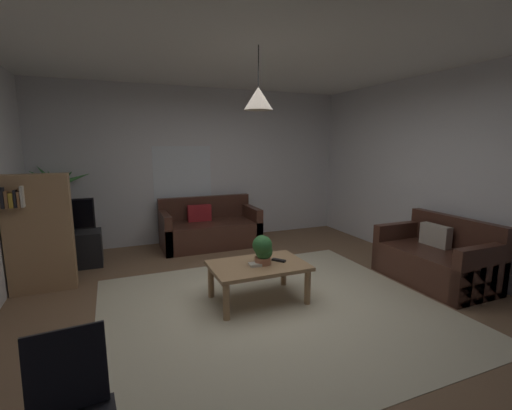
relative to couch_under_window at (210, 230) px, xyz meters
The scene contains 17 objects.
floor 2.40m from the couch_under_window, 89.92° to the right, with size 5.40×5.69×0.02m, color brown.
rug 2.60m from the couch_under_window, 89.92° to the right, with size 3.51×3.13×0.01m, color beige.
wall_back 1.19m from the couch_under_window, 89.60° to the left, with size 5.52×0.06×2.71m, color silver.
wall_right 3.78m from the couch_under_window, 41.06° to the right, with size 0.06×5.69×2.71m, color silver.
ceiling 3.41m from the couch_under_window, 89.92° to the right, with size 5.40×5.69×0.02m, color white.
window_pane 1.06m from the couch_under_window, 126.51° to the left, with size 1.01×0.01×1.08m, color white.
couch_under_window is the anchor object (origin of this frame).
couch_right_side 3.48m from the couch_under_window, 49.97° to the right, with size 0.80×1.34×0.82m.
coffee_table 2.32m from the couch_under_window, 91.66° to the right, with size 1.05×0.69×0.43m.
book_on_table_0 2.36m from the couch_under_window, 92.91° to the right, with size 0.13×0.11×0.03m, color beige.
remote_on_table_0 2.33m from the couch_under_window, 85.49° to the right, with size 0.05×0.16×0.02m, color black.
potted_plant_on_table 2.36m from the couch_under_window, 90.57° to the right, with size 0.23×0.22×0.33m.
tv_stand 2.17m from the couch_under_window, behind, with size 0.90×0.44×0.50m, color black.
tv 2.22m from the couch_under_window, behind, with size 0.77×0.16×0.49m.
potted_palm_corner 2.31m from the couch_under_window, behind, with size 0.85×0.72×1.47m.
bookshelf_corner 2.60m from the couch_under_window, 155.42° to the right, with size 0.70×0.31×1.40m.
pendant_lamp 3.01m from the couch_under_window, 91.66° to the right, with size 0.30×0.30×0.63m.
Camera 1 is at (-1.51, -3.34, 1.74)m, focal length 24.56 mm.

